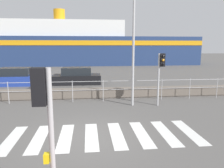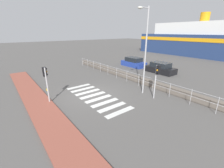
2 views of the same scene
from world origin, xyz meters
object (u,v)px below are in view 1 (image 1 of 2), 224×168
at_px(parked_car_black, 77,77).
at_px(traffic_light_far, 161,68).
at_px(traffic_light_near, 44,109).
at_px(streetlamp, 135,23).
at_px(ferry_boat, 82,47).
at_px(parked_car_blue, 16,78).

bearing_deg(parked_car_black, traffic_light_far, -57.28).
bearing_deg(parked_car_black, traffic_light_near, -89.45).
xyz_separation_m(traffic_light_near, traffic_light_far, (4.57, 6.99, 0.03)).
relative_size(traffic_light_far, streetlamp, 0.40).
bearing_deg(traffic_light_near, ferry_boat, 90.19).
height_order(traffic_light_near, traffic_light_far, traffic_light_near).
distance_m(streetlamp, parked_car_blue, 11.59).
relative_size(parked_car_blue, parked_car_black, 1.01).
relative_size(traffic_light_far, parked_car_black, 0.70).
bearing_deg(traffic_light_near, parked_car_blue, 109.40).
height_order(traffic_light_near, streetlamp, streetlamp).
relative_size(streetlamp, parked_car_black, 1.77).
bearing_deg(ferry_boat, streetlamp, -82.97).
bearing_deg(ferry_boat, parked_car_black, -90.08).
relative_size(ferry_boat, parked_car_blue, 9.23).
relative_size(traffic_light_far, parked_car_blue, 0.69).
height_order(ferry_boat, parked_car_blue, ferry_boat).
bearing_deg(parked_car_black, ferry_boat, 89.92).
height_order(ferry_boat, parked_car_black, ferry_boat).
xyz_separation_m(streetlamp, parked_car_blue, (-8.18, 7.35, -3.66)).
bearing_deg(parked_car_blue, traffic_light_near, -70.60).
bearing_deg(streetlamp, ferry_boat, 97.03).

